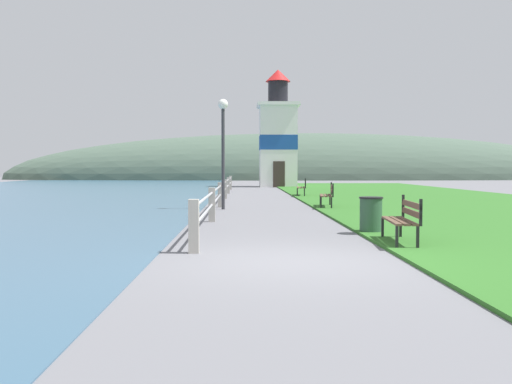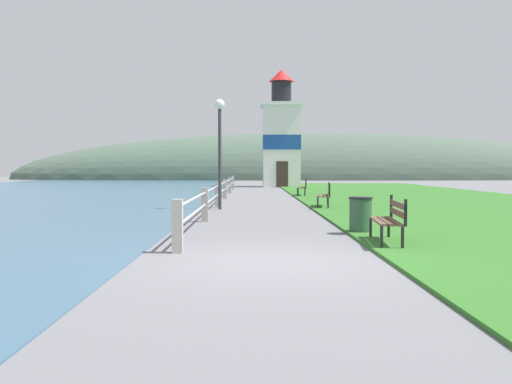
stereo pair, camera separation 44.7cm
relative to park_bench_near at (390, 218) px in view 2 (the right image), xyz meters
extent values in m
plane|color=slate|center=(-2.31, -1.98, -0.54)|extent=(160.00, 160.00, 0.00)
cube|color=#2D6623|center=(5.47, 15.68, -0.51)|extent=(12.00, 52.97, 0.06)
cube|color=#A8A399|center=(-3.99, -0.98, -0.06)|extent=(0.18, 0.18, 0.95)
cube|color=#A8A399|center=(-3.99, 4.83, -0.06)|extent=(0.18, 0.18, 0.95)
cube|color=#A8A399|center=(-3.99, 10.63, -0.06)|extent=(0.18, 0.18, 0.95)
cube|color=#A8A399|center=(-3.99, 16.43, -0.06)|extent=(0.18, 0.18, 0.95)
cube|color=#A8A399|center=(-3.99, 22.24, -0.06)|extent=(0.18, 0.18, 0.95)
cube|color=#A8A399|center=(-3.99, 28.04, -0.06)|extent=(0.18, 0.18, 0.95)
cylinder|color=#B2B2B7|center=(-3.99, 13.53, 0.27)|extent=(0.06, 29.02, 0.06)
cylinder|color=#B2B2B7|center=(-3.99, 13.53, -0.06)|extent=(0.06, 29.02, 0.06)
cube|color=brown|center=(-0.24, 0.02, -0.07)|extent=(0.26, 1.70, 0.04)
cube|color=brown|center=(-0.09, 0.01, -0.07)|extent=(0.26, 1.70, 0.04)
cube|color=brown|center=(0.06, 0.00, -0.07)|extent=(0.26, 1.70, 0.04)
cube|color=brown|center=(0.14, -0.01, 0.25)|extent=(0.20, 1.70, 0.11)
cube|color=brown|center=(0.14, -0.01, 0.09)|extent=(0.20, 1.70, 0.11)
cube|color=black|center=(-0.35, -0.80, -0.31)|extent=(0.05, 0.05, 0.45)
cube|color=black|center=(-0.20, 0.85, -0.31)|extent=(0.05, 0.05, 0.45)
cube|color=black|center=(0.02, -0.83, -0.31)|extent=(0.05, 0.05, 0.45)
cube|color=black|center=(0.17, 0.81, -0.31)|extent=(0.05, 0.05, 0.45)
cube|color=black|center=(0.07, -0.83, 0.16)|extent=(0.05, 0.05, 0.49)
cube|color=black|center=(0.22, 0.81, 0.16)|extent=(0.05, 0.05, 0.49)
cube|color=brown|center=(-0.19, 10.17, -0.07)|extent=(0.33, 1.84, 0.04)
cube|color=brown|center=(-0.04, 10.15, -0.07)|extent=(0.33, 1.84, 0.04)
cube|color=brown|center=(0.10, 10.13, -0.07)|extent=(0.33, 1.84, 0.04)
cube|color=brown|center=(0.19, 10.12, 0.25)|extent=(0.27, 1.83, 0.11)
cube|color=brown|center=(0.19, 10.12, 0.09)|extent=(0.27, 1.83, 0.11)
cube|color=black|center=(-0.33, 9.29, -0.31)|extent=(0.06, 0.06, 0.45)
cube|color=black|center=(-0.12, 11.06, -0.31)|extent=(0.06, 0.06, 0.45)
cube|color=black|center=(0.03, 9.24, -0.31)|extent=(0.06, 0.06, 0.45)
cube|color=black|center=(0.25, 11.02, -0.31)|extent=(0.06, 0.06, 0.45)
cube|color=black|center=(0.08, 9.24, 0.16)|extent=(0.06, 0.06, 0.49)
cube|color=black|center=(0.30, 11.01, 0.16)|extent=(0.06, 0.06, 0.49)
cube|color=brown|center=(-0.24, 18.78, -0.07)|extent=(0.30, 1.82, 0.04)
cube|color=brown|center=(-0.09, 18.77, -0.07)|extent=(0.30, 1.82, 0.04)
cube|color=brown|center=(0.05, 18.75, -0.07)|extent=(0.30, 1.82, 0.04)
cube|color=brown|center=(0.14, 18.74, 0.25)|extent=(0.24, 1.81, 0.11)
cube|color=brown|center=(0.14, 18.74, 0.09)|extent=(0.24, 1.81, 0.11)
cube|color=black|center=(-0.37, 17.91, -0.31)|extent=(0.05, 0.05, 0.45)
cube|color=black|center=(-0.19, 19.66, -0.31)|extent=(0.05, 0.05, 0.45)
cube|color=black|center=(0.00, 17.87, -0.31)|extent=(0.05, 0.05, 0.45)
cube|color=black|center=(0.18, 19.63, -0.31)|extent=(0.05, 0.05, 0.45)
cube|color=black|center=(0.05, 17.87, 0.16)|extent=(0.05, 0.05, 0.49)
cube|color=black|center=(0.23, 19.62, 0.16)|extent=(0.05, 0.05, 0.49)
cube|color=white|center=(-0.37, 33.94, 2.61)|extent=(2.84, 2.84, 6.29)
cube|color=#194799|center=(-0.37, 33.94, 2.92)|extent=(2.88, 2.88, 1.13)
cube|color=white|center=(-0.37, 33.94, 5.87)|extent=(3.27, 3.27, 0.25)
cylinder|color=black|center=(-0.37, 33.94, 6.85)|extent=(1.56, 1.56, 1.71)
cone|color=red|center=(-0.37, 33.94, 8.18)|extent=(1.95, 1.95, 0.94)
cube|color=#332823|center=(-0.37, 32.50, 0.46)|extent=(0.90, 0.06, 2.00)
cylinder|color=#2D5138|center=(-0.22, 1.87, -0.14)|extent=(0.50, 0.50, 0.80)
cylinder|color=black|center=(-0.22, 1.87, 0.28)|extent=(0.54, 0.54, 0.04)
cylinder|color=#333338|center=(-3.84, 9.57, 1.26)|extent=(0.12, 0.12, 3.60)
sphere|color=white|center=(-3.84, 9.57, 3.24)|extent=(0.36, 0.36, 0.36)
ellipsoid|color=#475B4C|center=(5.69, 63.34, -0.54)|extent=(80.00, 16.00, 12.00)
camera|label=1|loc=(-3.12, -10.96, 0.96)|focal=40.00mm
camera|label=2|loc=(-2.67, -10.96, 0.96)|focal=40.00mm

